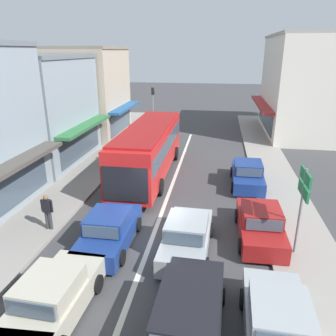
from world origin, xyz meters
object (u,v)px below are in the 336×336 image
Objects in this scene: parked_sedan_kerb_third at (247,175)px; pedestrian_far_walker at (130,132)px; sedan_behind_bus_mid at (110,231)px; city_bus at (149,147)px; parked_sedan_kerb_second at (260,224)px; parked_sedan_kerb_front at (278,327)px; directional_road_sign at (303,192)px; traffic_light_downstreet at (153,101)px; sedan_behind_bus_near at (52,299)px; pedestrian_browsing_midblock at (47,210)px; wagon_queue_far_back at (189,315)px; pedestrian_with_handbag_near at (114,150)px; sedan_adjacent_lane_lead at (187,237)px.

pedestrian_far_walker reaches higher than parked_sedan_kerb_third.
sedan_behind_bus_mid is 15.45m from pedestrian_far_walker.
parked_sedan_kerb_second is at bearing -47.04° from city_bus.
parked_sedan_kerb_front is 11.43m from parked_sedan_kerb_third.
parked_sedan_kerb_second is 1.17× the size of directional_road_sign.
traffic_light_downstreet is at bearing 100.22° from city_bus.
pedestrian_browsing_midblock is at bearing 119.04° from sedan_behind_bus_near.
parked_sedan_kerb_second is at bearing 5.66° from pedestrian_browsing_midblock.
wagon_queue_far_back reaches higher than parked_sedan_kerb_third.
sedan_behind_bus_mid and parked_sedan_kerb_third have the same top height.
sedan_behind_bus_near is 9.22m from directional_road_sign.
pedestrian_with_handbag_near is (-8.98, 2.42, 0.40)m from parked_sedan_kerb_third.
pedestrian_browsing_midblock is at bearing -89.17° from pedestrian_far_walker.
parked_sedan_kerb_third is at bearing -7.22° from city_bus.
pedestrian_far_walker reaches higher than parked_sedan_kerb_front.
parked_sedan_kerb_second is 2.59× the size of pedestrian_browsing_midblock.
traffic_light_downstreet is 2.58× the size of pedestrian_with_handbag_near.
parked_sedan_kerb_third is (-0.11, 5.88, 0.00)m from parked_sedan_kerb_second.
directional_road_sign reaches higher than parked_sedan_kerb_front.
pedestrian_with_handbag_near is (-10.34, 9.36, -1.64)m from directional_road_sign.
sedan_adjacent_lane_lead and parked_sedan_kerb_third have the same top height.
wagon_queue_far_back is at bearing -114.05° from parked_sedan_kerb_second.
parked_sedan_kerb_third is 1.00× the size of traffic_light_downstreet.
sedan_adjacent_lane_lead is (-0.48, 4.10, -0.08)m from wagon_queue_far_back.
directional_road_sign is (7.38, 0.45, 2.04)m from sedan_behind_bus_mid.
directional_road_sign is 2.21× the size of pedestrian_far_walker.
parked_sedan_kerb_second is 9.17m from pedestrian_browsing_midblock.
pedestrian_far_walker is (-3.13, 6.95, -0.81)m from city_bus.
pedestrian_browsing_midblock reaches higher than sedan_behind_bus_near.
directional_road_sign is (9.73, -20.36, -0.15)m from traffic_light_downstreet.
wagon_queue_far_back is 1.08× the size of parked_sedan_kerb_third.
city_bus reaches higher than parked_sedan_kerb_second.
traffic_light_downstreet reaches higher than sedan_behind_bus_mid.
parked_sedan_kerb_front is 5.12m from directional_road_sign.
parked_sedan_kerb_front is at bearing -27.26° from pedestrian_browsing_midblock.
wagon_queue_far_back is 1.26× the size of directional_road_sign.
sedan_behind_bus_near is 24.99m from traffic_light_downstreet.
parked_sedan_kerb_third is at bearing -39.97° from pedestrian_far_walker.
city_bus is at bearing 68.90° from pedestrian_browsing_midblock.
sedan_behind_bus_mid is at bearing -179.62° from sedan_adjacent_lane_lead.
parked_sedan_kerb_front is at bearing -89.99° from parked_sedan_kerb_third.
sedan_behind_bus_near is at bearing -119.46° from parked_sedan_kerb_third.
sedan_behind_bus_near is 2.62× the size of pedestrian_far_walker.
city_bus is 2.58× the size of parked_sedan_kerb_third.
sedan_behind_bus_near is (-0.35, -12.17, -1.22)m from city_bus.
sedan_behind_bus_near is (-0.42, -4.02, 0.00)m from sedan_behind_bus_mid.
parked_sedan_kerb_front and parked_sedan_kerb_second have the same top height.
city_bus is at bearing 111.68° from sedan_adjacent_lane_lead.
city_bus is 12.89m from traffic_light_downstreet.
sedan_adjacent_lane_lead and sedan_behind_bus_near have the same top height.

